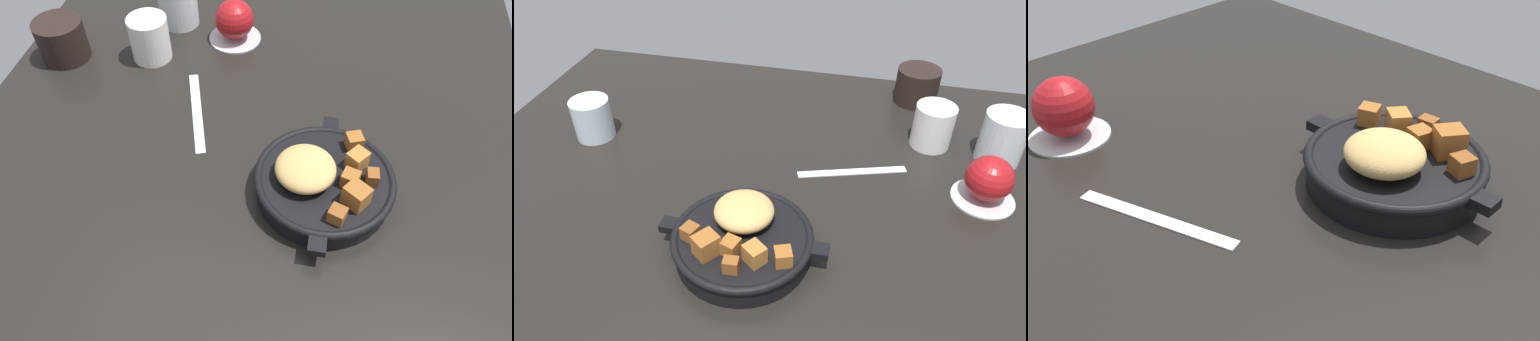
# 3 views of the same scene
# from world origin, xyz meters

# --- Properties ---
(ground_plane) EXTENTS (1.17, 0.93, 0.02)m
(ground_plane) POSITION_xyz_m (0.00, 0.00, -0.01)
(ground_plane) COLOR black
(cast_iron_skillet) EXTENTS (0.24, 0.20, 0.07)m
(cast_iron_skillet) POSITION_xyz_m (-0.02, -0.12, 0.03)
(cast_iron_skillet) COLOR black
(cast_iron_skillet) RESTS_ON ground_plane
(saucer_plate) EXTENTS (0.10, 0.10, 0.01)m
(saucer_plate) POSITION_xyz_m (0.33, 0.08, 0.00)
(saucer_plate) COLOR #B7BABF
(saucer_plate) RESTS_ON ground_plane
(red_apple) EXTENTS (0.07, 0.07, 0.07)m
(red_apple) POSITION_xyz_m (0.33, 0.08, 0.04)
(red_apple) COLOR maroon
(red_apple) RESTS_ON saucer_plate
(butter_knife) EXTENTS (0.19, 0.08, 0.00)m
(butter_knife) POSITION_xyz_m (0.11, 0.10, 0.00)
(butter_knife) COLOR silver
(butter_knife) RESTS_ON ground_plane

